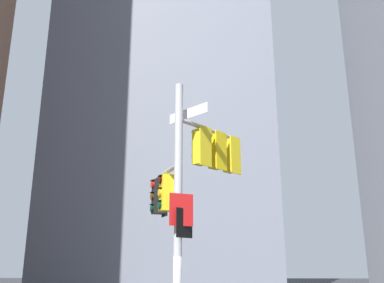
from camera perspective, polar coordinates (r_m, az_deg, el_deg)
building_mid_block at (r=42.53m, az=-2.91°, el=18.37°), size 16.19×16.19×52.80m
signal_pole_assembly at (r=11.68m, az=-0.31°, el=-5.71°), size 2.73×2.36×7.06m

